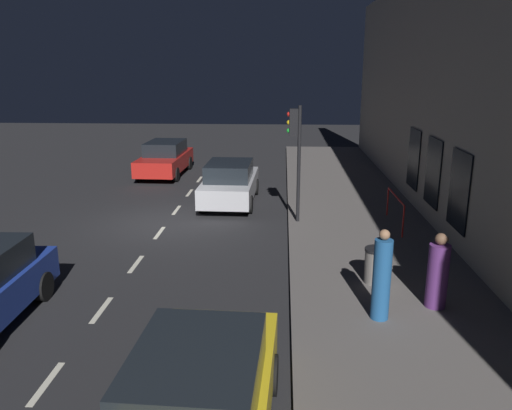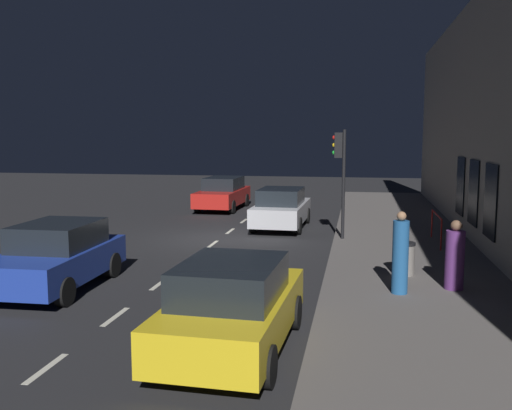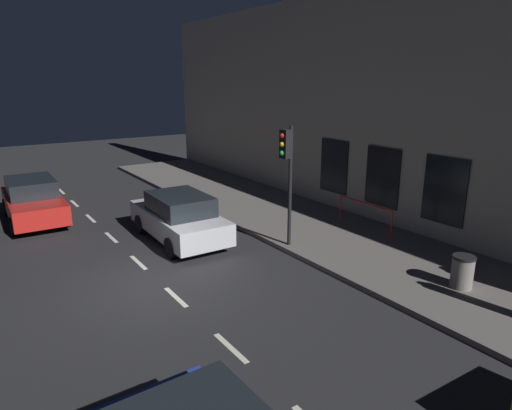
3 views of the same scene
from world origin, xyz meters
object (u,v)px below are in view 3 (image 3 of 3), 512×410
(traffic_light, at_px, (287,160))
(trash_bin, at_px, (462,272))
(parked_car_1, at_px, (33,200))
(parked_car_2, at_px, (179,217))

(traffic_light, distance_m, trash_bin, 5.58)
(parked_car_1, xyz_separation_m, trash_bin, (7.74, -12.52, -0.22))
(traffic_light, relative_size, parked_car_1, 0.80)
(traffic_light, distance_m, parked_car_1, 9.98)
(traffic_light, distance_m, parked_car_2, 4.11)
(traffic_light, height_order, trash_bin, traffic_light)
(parked_car_2, bearing_deg, parked_car_1, 126.69)
(parked_car_2, distance_m, trash_bin, 8.52)
(parked_car_1, distance_m, parked_car_2, 6.22)
(traffic_light, xyz_separation_m, parked_car_2, (-2.34, 2.68, -2.05))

